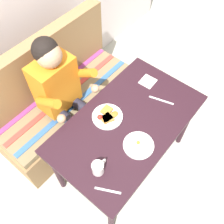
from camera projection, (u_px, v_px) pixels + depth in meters
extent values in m
plane|color=#B1B1A2|center=(124.00, 161.00, 2.49)|extent=(8.00, 8.00, 0.00)
cube|color=black|center=(127.00, 123.00, 1.90)|extent=(1.20, 0.70, 0.04)
cylinder|color=black|center=(111.00, 219.00, 1.86)|extent=(0.05, 0.05, 0.69)
cylinder|color=black|center=(186.00, 123.00, 2.33)|extent=(0.05, 0.05, 0.69)
cylinder|color=black|center=(57.00, 171.00, 2.07)|extent=(0.05, 0.05, 0.69)
cylinder|color=black|center=(136.00, 92.00, 2.54)|extent=(0.05, 0.05, 0.69)
cube|color=olive|center=(69.00, 111.00, 2.58)|extent=(1.44, 0.56, 0.40)
cube|color=olive|center=(66.00, 98.00, 2.39)|extent=(1.40, 0.52, 0.06)
cube|color=olive|center=(43.00, 64.00, 2.22)|extent=(1.44, 0.12, 0.54)
cube|color=#336099|center=(76.00, 103.00, 2.31)|extent=(1.38, 0.05, 0.01)
cube|color=#C63D33|center=(65.00, 95.00, 2.36)|extent=(1.38, 0.05, 0.01)
cube|color=#93387A|center=(55.00, 88.00, 2.41)|extent=(1.38, 0.05, 0.01)
cube|color=orange|center=(55.00, 84.00, 2.05)|extent=(0.34, 0.22, 0.48)
sphere|color=tan|center=(49.00, 55.00, 1.78)|extent=(0.19, 0.19, 0.19)
sphere|color=black|center=(45.00, 50.00, 1.76)|extent=(0.19, 0.19, 0.19)
cylinder|color=orange|center=(48.00, 102.00, 1.86)|extent=(0.07, 0.29, 0.23)
cylinder|color=orange|center=(83.00, 73.00, 2.03)|extent=(0.07, 0.29, 0.23)
sphere|color=tan|center=(61.00, 119.00, 1.90)|extent=(0.07, 0.07, 0.07)
sphere|color=tan|center=(95.00, 89.00, 2.07)|extent=(0.07, 0.07, 0.07)
cylinder|color=#232333|center=(67.00, 118.00, 2.15)|extent=(0.09, 0.34, 0.09)
cylinder|color=#232333|center=(84.00, 144.00, 2.30)|extent=(0.08, 0.08, 0.52)
cube|color=black|center=(91.00, 158.00, 2.48)|extent=(0.09, 0.20, 0.05)
cylinder|color=#232333|center=(81.00, 106.00, 2.23)|extent=(0.09, 0.34, 0.09)
cylinder|color=#232333|center=(97.00, 131.00, 2.38)|extent=(0.08, 0.08, 0.52)
cube|color=black|center=(102.00, 146.00, 2.55)|extent=(0.09, 0.20, 0.05)
cylinder|color=white|center=(107.00, 117.00, 1.90)|extent=(0.23, 0.23, 0.02)
cube|color=#995F24|center=(107.00, 118.00, 1.87)|extent=(0.09, 0.08, 0.02)
cube|color=olive|center=(108.00, 118.00, 1.87)|extent=(0.10, 0.10, 0.02)
cube|color=olive|center=(107.00, 110.00, 1.91)|extent=(0.08, 0.07, 0.02)
sphere|color=red|center=(100.00, 117.00, 1.87)|extent=(0.04, 0.04, 0.04)
ellipsoid|color=#CC6623|center=(114.00, 114.00, 1.89)|extent=(0.06, 0.05, 0.02)
cylinder|color=white|center=(138.00, 145.00, 1.77)|extent=(0.22, 0.22, 0.01)
ellipsoid|color=white|center=(139.00, 145.00, 1.76)|extent=(0.09, 0.08, 0.01)
sphere|color=yellow|center=(138.00, 143.00, 1.75)|extent=(0.03, 0.03, 0.03)
cylinder|color=white|center=(98.00, 168.00, 1.63)|extent=(0.08, 0.08, 0.10)
cylinder|color=brown|center=(98.00, 166.00, 1.59)|extent=(0.07, 0.07, 0.01)
torus|color=white|center=(103.00, 162.00, 1.65)|extent=(0.05, 0.01, 0.05)
cube|color=silver|center=(148.00, 81.00, 2.10)|extent=(0.13, 0.12, 0.01)
cube|color=silver|center=(108.00, 191.00, 1.59)|extent=(0.09, 0.16, 0.00)
cube|color=silver|center=(161.00, 100.00, 1.99)|extent=(0.07, 0.20, 0.00)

